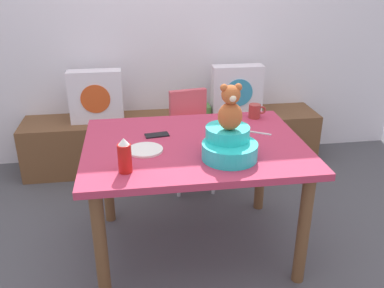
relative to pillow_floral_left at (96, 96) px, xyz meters
name	(u,v)px	position (x,y,z in m)	size (l,w,h in m)	color
ground_plane	(194,246)	(0.65, -1.22, -0.68)	(8.00, 8.00, 0.00)	#4C4C51
back_wall	(168,14)	(0.65, 0.29, 0.62)	(4.40, 0.10, 2.60)	silver
window_bench	(174,140)	(0.65, 0.02, -0.45)	(2.60, 0.44, 0.46)	brown
pillow_floral_left	(96,96)	(0.00, 0.00, 0.00)	(0.44, 0.15, 0.44)	silver
pillow_floral_right	(237,90)	(1.21, 0.00, 0.00)	(0.44, 0.15, 0.44)	silver
book_stack	(198,110)	(0.87, 0.02, -0.17)	(0.20, 0.14, 0.09)	#548F44
dining_table	(194,158)	(0.65, -1.22, -0.04)	(1.29, 0.98, 0.74)	#B73351
highchair	(193,127)	(0.76, -0.42, -0.16)	(0.37, 0.49, 0.79)	#D84C59
infant_seat_teal	(229,145)	(0.80, -1.43, 0.13)	(0.30, 0.33, 0.16)	#26CAC4
teddy_bear	(230,108)	(0.80, -1.43, 0.34)	(0.13, 0.12, 0.25)	#B75B2D
ketchup_bottle	(125,156)	(0.25, -1.53, 0.15)	(0.07, 0.07, 0.18)	red
coffee_mug	(255,111)	(1.12, -0.85, 0.11)	(0.12, 0.08, 0.09)	#9E332D
dinner_plate_near	(145,150)	(0.36, -1.29, 0.07)	(0.20, 0.20, 0.01)	white
cell_phone	(157,135)	(0.44, -1.07, 0.06)	(0.07, 0.14, 0.01)	black
table_fork	(258,133)	(1.06, -1.12, 0.06)	(0.02, 0.17, 0.01)	silver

